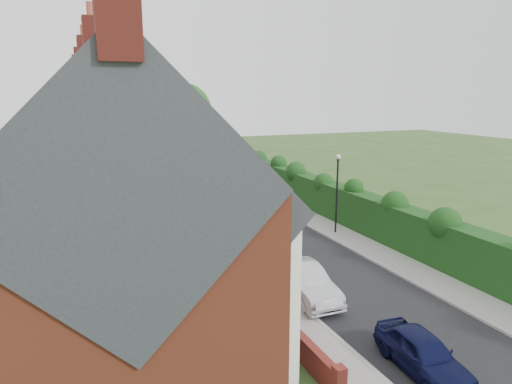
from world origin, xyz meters
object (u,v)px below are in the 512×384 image
car_silver_b (249,241)px  car_white (225,208)px  car_navy (422,353)px  car_green (198,194)px  horse (248,202)px  car_grey (168,170)px  car_red (193,189)px  car_silver_a (303,282)px  horse_cart (240,189)px  car_beige (165,174)px  lamppost (337,184)px

car_silver_b → car_white: 7.71m
car_navy → car_green: (-0.24, 25.98, 0.02)m
car_white → horse: size_ratio=2.89×
car_white → car_grey: size_ratio=1.03×
car_silver_b → car_red: car_silver_b is taller
car_white → horse: horse is taller
car_silver_a → car_white: bearing=86.0°
car_white → car_red: size_ratio=1.24×
car_red → car_grey: 11.18m
car_navy → car_silver_a: size_ratio=0.84×
car_white → car_grey: bearing=93.2°
car_silver_b → horse_cart: (3.37, 10.41, 0.71)m
car_silver_a → car_silver_b: (0.00, 6.47, -0.09)m
car_silver_a → horse_cart: 17.22m
car_navy → car_red: car_navy is taller
car_silver_b → car_beige: car_beige is taller
car_grey → horse: bearing=-73.3°
car_silver_a → car_green: car_silver_a is taller
horse_cart → car_navy: bearing=-96.0°
car_silver_b → car_grey: bearing=79.8°
car_white → horse_cart: horse_cart is taller
car_white → car_beige: size_ratio=0.99×
car_navy → horse: size_ratio=2.33×
lamppost → car_silver_a: (-6.40, -7.49, -2.54)m
car_beige → car_red: bearing=-94.2°
car_white → car_grey: (-0.24, 18.85, -0.02)m
car_green → car_grey: bearing=83.3°
car_navy → car_green: car_green is taller
car_navy → car_silver_b: bearing=98.9°
car_silver_b → horse: (3.37, 8.63, 0.03)m
car_navy → car_red: (-0.13, 28.07, -0.02)m
car_green → car_grey: 13.27m
car_red → car_silver_a: bearing=-90.3°
car_navy → car_silver_b: 12.81m
car_beige → car_grey: same height
car_silver_a → car_grey: size_ratio=1.00×
car_silver_a → car_grey: (0.94, 32.93, -0.09)m
car_red → horse: horse is taller
car_navy → car_beige: (-0.94, 36.23, 0.02)m
lamppost → car_beige: 23.48m
car_green → lamppost: bearing=-70.6°
car_red → horse: (2.56, -6.66, 0.06)m
car_white → car_red: bearing=95.3°
car_green → car_silver_b: bearing=-98.7°
car_red → car_grey: (0.13, 11.18, 0.04)m
lamppost → car_navy: bearing=-111.6°
car_silver_a → horse: bearing=78.2°
car_navy → horse: 21.54m
car_silver_a → car_beige: car_silver_a is taller
car_green → horse_cart: 3.92m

